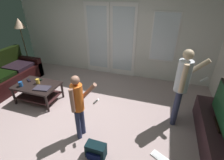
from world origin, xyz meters
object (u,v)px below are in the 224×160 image
object	(u,v)px
floor_lamp	(19,26)
backpack	(96,151)
cup_by_laptop	(38,81)
tv_remote_black	(29,80)
loose_keyboard	(164,160)
dvd_remote_slim	(39,80)
cup_near_edge	(21,84)
laptop_closed	(42,88)
person_adult	(182,82)
coffee_table	(38,89)
person_child	(78,103)
tv_stand	(214,135)

from	to	relation	value
floor_lamp	backpack	bearing A→B (deg)	-34.78
cup_by_laptop	tv_remote_black	distance (m)	0.31
loose_keyboard	dvd_remote_slim	size ratio (longest dim) A/B	2.65
floor_lamp	cup_near_edge	distance (m)	2.23
floor_lamp	cup_by_laptop	distance (m)	2.26
backpack	laptop_closed	bearing A→B (deg)	151.91
tv_remote_black	dvd_remote_slim	xyz separation A→B (m)	(0.21, 0.10, 0.00)
person_adult	cup_by_laptop	distance (m)	3.09
floor_lamp	tv_remote_black	size ratio (longest dim) A/B	9.58
coffee_table	person_child	world-z (taller)	person_child
laptop_closed	dvd_remote_slim	size ratio (longest dim) A/B	1.99
person_child	cup_near_edge	distance (m)	1.83
person_adult	person_child	size ratio (longest dim) A/B	1.24
coffee_table	cup_near_edge	size ratio (longest dim) A/B	8.85
coffee_table	loose_keyboard	size ratio (longest dim) A/B	2.16
loose_keyboard	backpack	bearing A→B (deg)	-166.48
person_adult	person_child	bearing A→B (deg)	-150.40
person_child	tv_stand	bearing A→B (deg)	13.31
dvd_remote_slim	floor_lamp	bearing A→B (deg)	132.23
tv_remote_black	loose_keyboard	bearing A→B (deg)	17.56
coffee_table	person_adult	bearing A→B (deg)	4.71
person_adult	dvd_remote_slim	bearing A→B (deg)	-178.96
backpack	cup_by_laptop	distance (m)	2.18
backpack	laptop_closed	size ratio (longest dim) A/B	0.93
cup_near_edge	floor_lamp	bearing A→B (deg)	129.14
floor_lamp	loose_keyboard	xyz separation A→B (m)	(4.49, -2.14, -1.39)
laptop_closed	cup_by_laptop	size ratio (longest dim) A/B	2.93
floor_lamp	cup_near_edge	size ratio (longest dim) A/B	14.80
laptop_closed	cup_by_laptop	world-z (taller)	cup_by_laptop
cup_near_edge	dvd_remote_slim	size ratio (longest dim) A/B	0.65
backpack	cup_near_edge	bearing A→B (deg)	159.35
cup_near_edge	cup_by_laptop	size ratio (longest dim) A/B	0.95
loose_keyboard	cup_near_edge	size ratio (longest dim) A/B	4.09
tv_stand	dvd_remote_slim	distance (m)	3.80
tv_stand	floor_lamp	distance (m)	5.59
coffee_table	cup_by_laptop	size ratio (longest dim) A/B	8.44
cup_near_edge	cup_by_laptop	distance (m)	0.36
coffee_table	backpack	xyz separation A→B (m)	(1.88, -0.98, -0.20)
loose_keyboard	dvd_remote_slim	distance (m)	3.19
tv_stand	person_child	bearing A→B (deg)	-166.69
floor_lamp	tv_stand	bearing A→B (deg)	-16.39
coffee_table	laptop_closed	bearing A→B (deg)	-23.54
cup_by_laptop	tv_remote_black	size ratio (longest dim) A/B	0.68
person_child	dvd_remote_slim	world-z (taller)	person_child
person_adult	person_child	xyz separation A→B (m)	(-1.60, -0.91, -0.17)
loose_keyboard	tv_remote_black	distance (m)	3.36
coffee_table	floor_lamp	world-z (taller)	floor_lamp
cup_by_laptop	dvd_remote_slim	size ratio (longest dim) A/B	0.68
floor_lamp	dvd_remote_slim	bearing A→B (deg)	-39.78
coffee_table	laptop_closed	distance (m)	0.29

